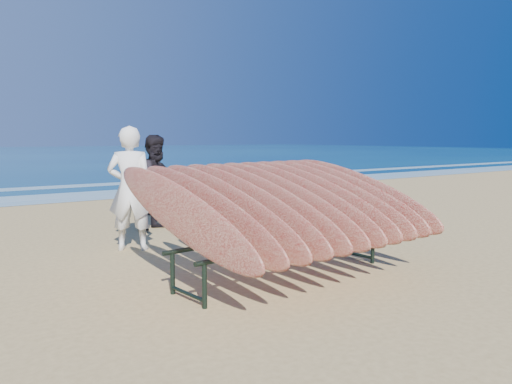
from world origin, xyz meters
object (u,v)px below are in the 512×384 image
person_dark_b (157,182)px  person_white (130,189)px  surfboard_rack (284,203)px  person_dark_a (157,182)px

person_dark_b → person_white: bearing=46.3°
person_white → person_dark_b: 3.71m
person_white → surfboard_rack: bearing=143.5°
surfboard_rack → person_dark_a: bearing=83.2°
surfboard_rack → person_dark_b: surfboard_rack is taller
person_white → person_dark_a: (1.13, 1.48, -0.07)m
person_white → person_dark_a: 1.86m
person_white → person_dark_b: (1.88, 3.19, -0.23)m
person_white → person_dark_b: bearing=-87.9°
person_white → person_dark_a: person_white is taller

